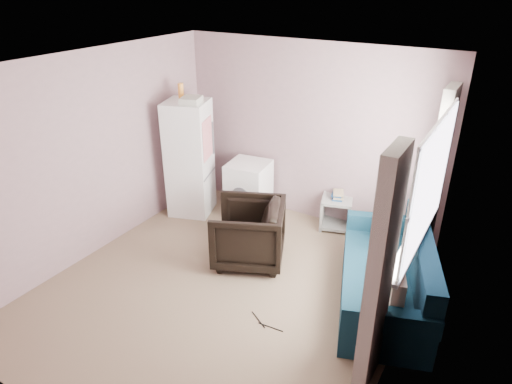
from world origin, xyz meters
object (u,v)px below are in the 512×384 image
armchair (248,230)px  washing_machine (249,187)px  fridge (190,158)px  side_table (336,211)px  sofa (389,280)px

armchair → washing_machine: size_ratio=1.07×
fridge → side_table: bearing=-1.8°
side_table → washing_machine: bearing=-168.9°
side_table → sofa: size_ratio=0.27×
armchair → washing_machine: armchair is taller
washing_machine → sofa: bearing=-30.0°
washing_machine → side_table: 1.32m
side_table → armchair: bearing=-115.5°
armchair → fridge: bearing=-139.8°
armchair → sofa: bearing=68.2°
fridge → washing_machine: fridge is taller
fridge → side_table: 2.22m
sofa → fridge: bearing=149.9°
sofa → washing_machine: bearing=138.3°
washing_machine → side_table: bearing=4.0°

